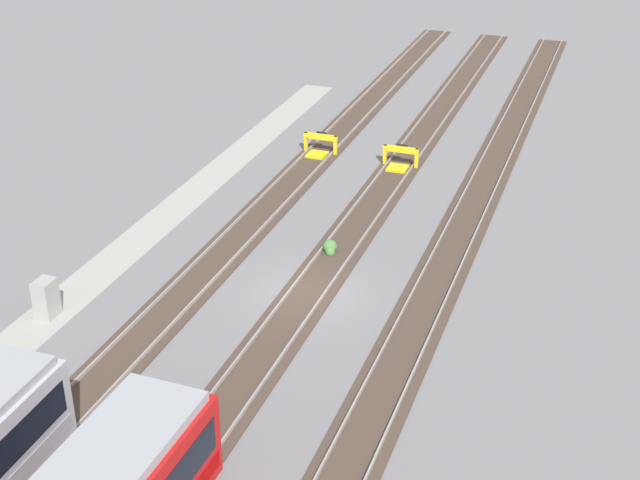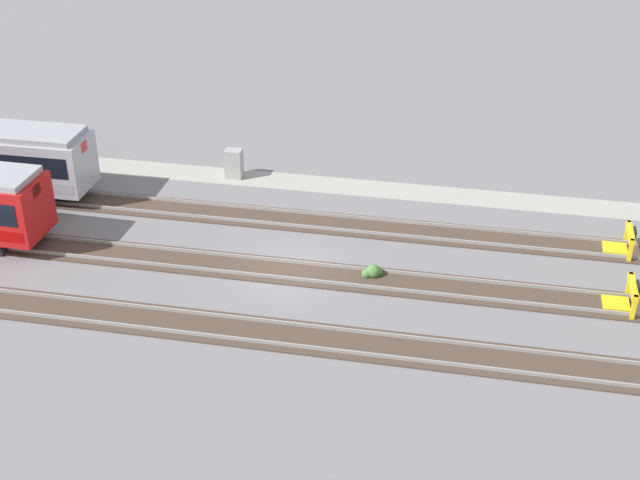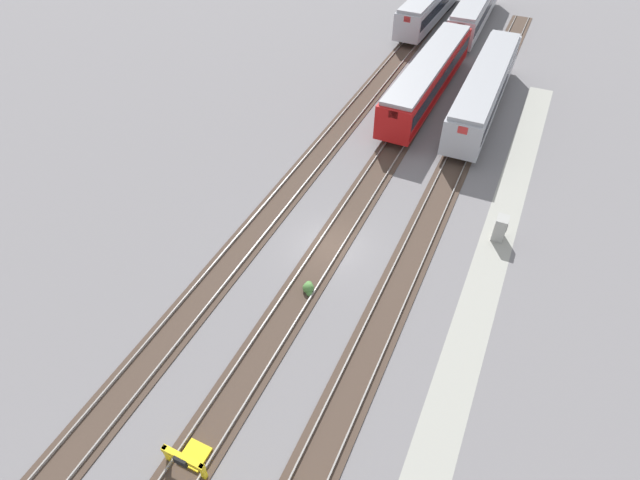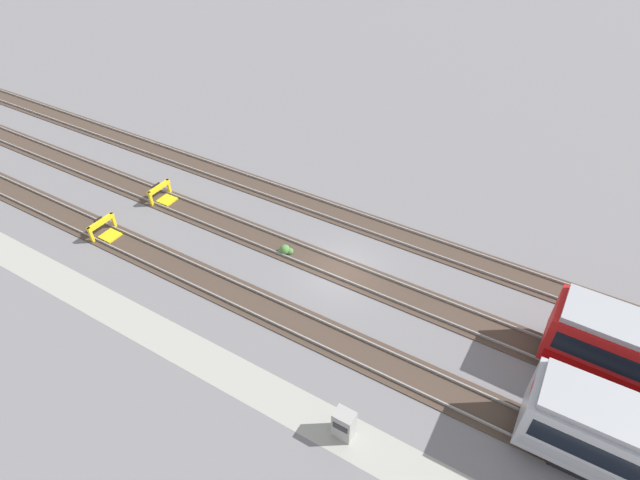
% 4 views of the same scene
% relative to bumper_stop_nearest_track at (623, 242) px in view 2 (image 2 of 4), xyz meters
% --- Properties ---
extents(ground_plane, '(400.00, 400.00, 0.00)m').
position_rel_bumper_stop_nearest_track_xyz_m(ground_plane, '(14.82, 4.82, -0.51)').
color(ground_plane, slate).
extents(service_walkway, '(54.00, 2.00, 0.01)m').
position_rel_bumper_stop_nearest_track_xyz_m(service_walkway, '(14.82, -4.33, -0.51)').
color(service_walkway, '#9E9E93').
rests_on(service_walkway, ground).
extents(rail_track_nearest, '(90.00, 2.23, 0.21)m').
position_rel_bumper_stop_nearest_track_xyz_m(rail_track_nearest, '(14.82, 0.00, -0.47)').
color(rail_track_nearest, '#47382D').
rests_on(rail_track_nearest, ground).
extents(rail_track_near_inner, '(90.00, 2.24, 0.21)m').
position_rel_bumper_stop_nearest_track_xyz_m(rail_track_near_inner, '(14.82, 4.82, -0.47)').
color(rail_track_near_inner, '#47382D').
rests_on(rail_track_near_inner, ground).
extents(rail_track_middle, '(90.00, 2.23, 0.21)m').
position_rel_bumper_stop_nearest_track_xyz_m(rail_track_middle, '(14.82, 9.64, -0.47)').
color(rail_track_middle, '#47382D').
rests_on(rail_track_middle, ground).
extents(bumper_stop_nearest_track, '(1.35, 2.00, 1.22)m').
position_rel_bumper_stop_nearest_track_xyz_m(bumper_stop_nearest_track, '(0.00, 0.00, 0.00)').
color(bumper_stop_nearest_track, yellow).
rests_on(bumper_stop_nearest_track, ground).
extents(bumper_stop_near_inner_track, '(1.34, 2.00, 1.22)m').
position_rel_bumper_stop_nearest_track_xyz_m(bumper_stop_near_inner_track, '(0.37, 4.82, 0.00)').
color(bumper_stop_near_inner_track, yellow).
rests_on(bumper_stop_near_inner_track, ground).
extents(electrical_cabinet, '(0.90, 0.73, 1.60)m').
position_rel_bumper_stop_nearest_track_xyz_m(electrical_cabinet, '(19.89, -4.31, 0.29)').
color(electrical_cabinet, '#9E9E99').
rests_on(electrical_cabinet, ground).
extents(weed_clump, '(0.92, 0.70, 0.64)m').
position_rel_bumper_stop_nearest_track_xyz_m(weed_clump, '(11.04, 4.47, -0.27)').
color(weed_clump, '#4C7F3D').
rests_on(weed_clump, ground).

